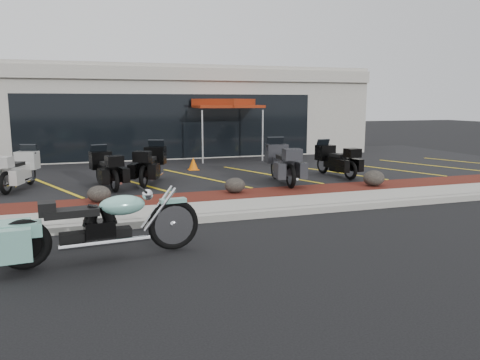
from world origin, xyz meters
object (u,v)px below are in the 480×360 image
object	(u,v)px
touring_white	(29,164)
traffic_cone	(193,164)
hero_cruiser	(173,217)
popup_canopy	(224,105)

from	to	relation	value
touring_white	traffic_cone	xyz separation A→B (m)	(5.07, 1.41, -0.36)
hero_cruiser	touring_white	distance (m)	7.38
hero_cruiser	touring_white	xyz separation A→B (m)	(-2.89, 6.79, 0.16)
traffic_cone	popup_canopy	distance (m)	4.01
touring_white	popup_canopy	xyz separation A→B (m)	(7.05, 4.28, 1.65)
popup_canopy	touring_white	bearing A→B (deg)	-147.26
hero_cruiser	traffic_cone	world-z (taller)	hero_cruiser
popup_canopy	traffic_cone	bearing A→B (deg)	-123.07
hero_cruiser	popup_canopy	size ratio (longest dim) A/B	1.19
touring_white	traffic_cone	size ratio (longest dim) A/B	4.51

